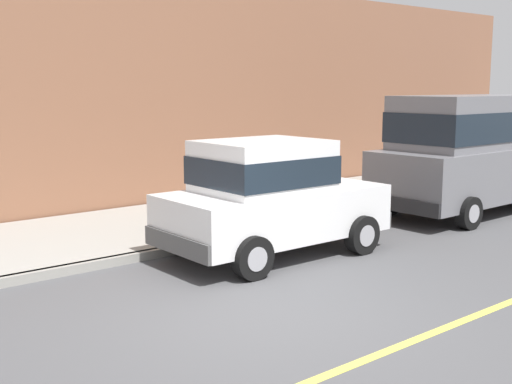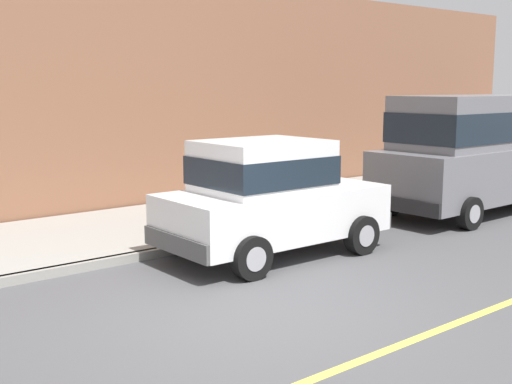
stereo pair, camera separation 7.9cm
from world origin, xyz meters
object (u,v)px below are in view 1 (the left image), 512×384
object	(u,v)px
car_grey_van	(471,148)
dog_black	(237,199)
car_white_hatchback	(270,196)
fire_hydrant	(177,218)

from	to	relation	value
car_grey_van	dog_black	bearing A→B (deg)	-121.77
car_white_hatchback	fire_hydrant	xyz separation A→B (m)	(-1.54, -0.78, -0.50)
car_white_hatchback	fire_hydrant	bearing A→B (deg)	-153.21
fire_hydrant	dog_black	bearing A→B (deg)	116.97
dog_black	fire_hydrant	xyz separation A→B (m)	(1.12, -2.19, 0.05)
dog_black	car_white_hatchback	bearing A→B (deg)	-28.11
car_grey_van	car_white_hatchback	bearing A→B (deg)	-89.98
dog_black	fire_hydrant	world-z (taller)	fire_hydrant
car_white_hatchback	car_grey_van	world-z (taller)	car_grey_van
dog_black	car_grey_van	bearing A→B (deg)	58.23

